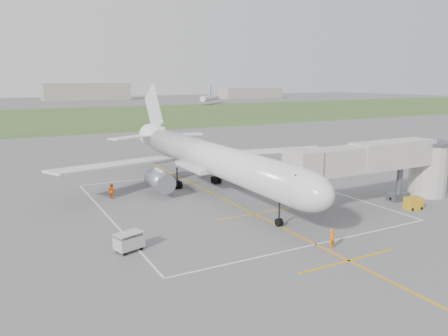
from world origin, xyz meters
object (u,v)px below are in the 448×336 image
baggage_cart (129,242)px  ramp_worker_nose (332,239)px  airliner (209,158)px  ramp_worker_wing (112,191)px  jet_bridge (387,163)px  gpu_unit (413,203)px

baggage_cart → ramp_worker_nose: 17.08m
airliner → ramp_worker_wing: size_ratio=25.36×
ramp_worker_nose → airliner: bearing=83.3°
jet_bridge → baggage_cart: bearing=-179.5°
airliner → gpu_unit: bearing=-47.0°
gpu_unit → ramp_worker_wing: bearing=151.8°
gpu_unit → ramp_worker_wing: 34.84m
airliner → baggage_cart: bearing=-135.4°
jet_bridge → ramp_worker_wing: jet_bridge is taller
airliner → ramp_worker_nose: (0.54, -22.16, -3.52)m
airliner → baggage_cart: size_ratio=17.87×
jet_bridge → baggage_cart: 30.69m
jet_bridge → ramp_worker_wing: bearing=148.1°
baggage_cart → ramp_worker_nose: size_ratio=1.49×
gpu_unit → ramp_worker_wing: (-28.19, 20.47, 0.25)m
gpu_unit → ramp_worker_wing: ramp_worker_wing is taller
gpu_unit → baggage_cart: size_ratio=0.75×
jet_bridge → baggage_cart: (-30.44, -0.25, -3.92)m
airliner → jet_bridge: size_ratio=2.00×
airliner → ramp_worker_wing: 12.60m
ramp_worker_wing → gpu_unit: bearing=-155.1°
airliner → jet_bridge: airliner is taller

